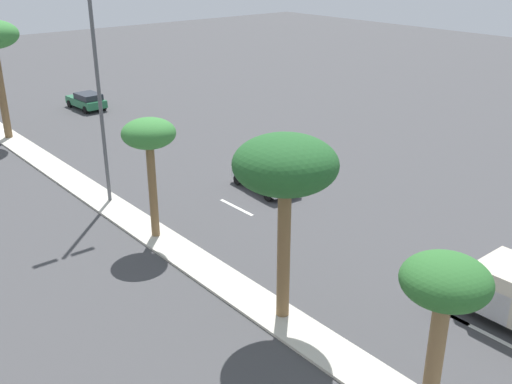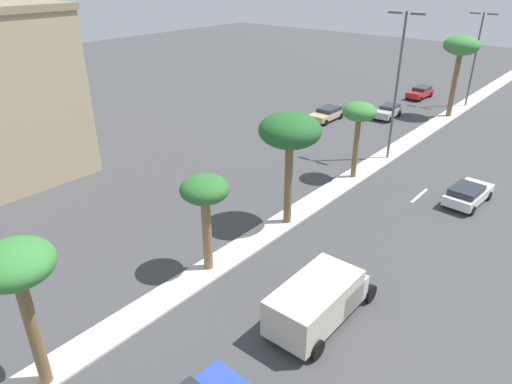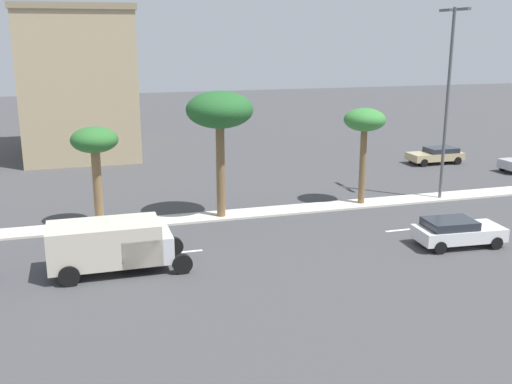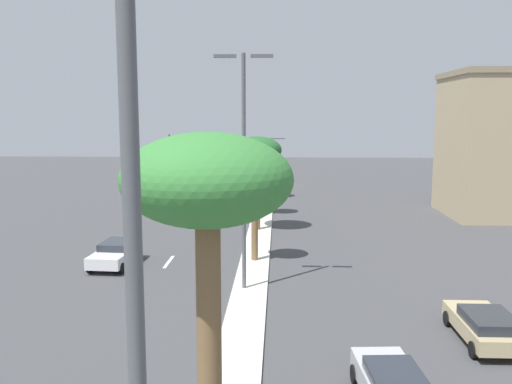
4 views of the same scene
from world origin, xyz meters
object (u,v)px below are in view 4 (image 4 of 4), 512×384
(palm_tree_inboard, at_px, (262,148))
(sedan_blue_left, at_px, (203,194))
(traffic_signal_gantry, at_px, (200,152))
(directional_road_sign, at_px, (154,173))
(palm_tree_outboard, at_px, (257,152))
(palm_tree_leading, at_px, (255,179))
(sedan_tan_outboard, at_px, (485,325))
(palm_tree_trailing, at_px, (207,193))
(box_truck, at_px, (187,201))
(street_lamp_right, at_px, (137,373))
(sedan_white_leading, at_px, (116,253))
(sedan_silver_far, at_px, (392,384))
(palm_tree_front, at_px, (264,164))
(street_lamp_leading, at_px, (244,156))

(palm_tree_inboard, height_order, sedan_blue_left, palm_tree_inboard)
(traffic_signal_gantry, distance_m, directional_road_sign, 9.31)
(palm_tree_outboard, distance_m, palm_tree_leading, 9.11)
(sedan_tan_outboard, bearing_deg, palm_tree_trailing, 44.83)
(palm_tree_outboard, xyz_separation_m, palm_tree_trailing, (-0.16, 30.26, 1.18))
(palm_tree_leading, distance_m, sedan_blue_left, 24.43)
(directional_road_sign, relative_size, box_truck, 0.52)
(sedan_tan_outboard, bearing_deg, palm_tree_inboard, -74.86)
(sedan_tan_outboard, bearing_deg, directional_road_sign, -61.36)
(box_truck, bearing_deg, traffic_signal_gantry, -84.69)
(palm_tree_outboard, relative_size, street_lamp_right, 0.70)
(sedan_white_leading, bearing_deg, palm_tree_inboard, -106.41)
(directional_road_sign, distance_m, street_lamp_right, 58.37)
(traffic_signal_gantry, distance_m, palm_tree_trailing, 59.96)
(palm_tree_leading, relative_size, sedan_white_leading, 1.32)
(palm_tree_outboard, bearing_deg, sedan_tan_outboard, 115.51)
(sedan_silver_far, bearing_deg, traffic_signal_gantry, -75.81)
(palm_tree_front, xyz_separation_m, sedan_tan_outboard, (-9.53, 27.47, -3.88))
(palm_tree_inboard, distance_m, palm_tree_leading, 25.49)
(palm_tree_outboard, bearing_deg, box_truck, -44.52)
(palm_tree_trailing, relative_size, sedan_tan_outboard, 1.89)
(palm_tree_inboard, xyz_separation_m, palm_tree_leading, (-0.40, 25.49, -0.36))
(directional_road_sign, bearing_deg, palm_tree_inboard, 160.65)
(palm_tree_trailing, bearing_deg, traffic_signal_gantry, -81.55)
(traffic_signal_gantry, relative_size, street_lamp_right, 1.49)
(sedan_silver_far, xyz_separation_m, sedan_tan_outboard, (-4.67, -4.99, -0.03))
(palm_tree_outboard, distance_m, sedan_white_leading, 14.09)
(traffic_signal_gantry, relative_size, palm_tree_trailing, 1.81)
(sedan_white_leading, bearing_deg, traffic_signal_gantry, -89.13)
(directional_road_sign, distance_m, palm_tree_leading, 32.77)
(sedan_silver_far, bearing_deg, palm_tree_outboard, -78.59)
(sedan_white_leading, bearing_deg, box_truck, -95.15)
(palm_tree_inboard, bearing_deg, directional_road_sign, -19.35)
(traffic_signal_gantry, xyz_separation_m, sedan_blue_left, (-2.48, 14.84, -3.43))
(traffic_signal_gantry, bearing_deg, palm_tree_inboard, 124.00)
(palm_tree_leading, bearing_deg, directional_road_sign, -66.45)
(street_lamp_leading, distance_m, sedan_tan_outboard, 13.20)
(traffic_signal_gantry, bearing_deg, street_lamp_right, 97.68)
(traffic_signal_gantry, distance_m, sedan_tan_outboard, 53.05)
(directional_road_sign, height_order, street_lamp_right, street_lamp_right)
(directional_road_sign, height_order, palm_tree_front, palm_tree_front)
(palm_tree_leading, relative_size, box_truck, 0.97)
(box_truck, bearing_deg, palm_tree_inboard, -122.43)
(palm_tree_outboard, height_order, sedan_blue_left, palm_tree_outboard)
(traffic_signal_gantry, relative_size, palm_tree_front, 2.81)
(palm_tree_outboard, bearing_deg, palm_tree_leading, 91.38)
(traffic_signal_gantry, xyz_separation_m, box_truck, (-2.10, 22.54, -2.91))
(palm_tree_trailing, bearing_deg, sedan_white_leading, -67.71)
(palm_tree_outboard, bearing_deg, palm_tree_trailing, 90.31)
(sedan_tan_outboard, bearing_deg, street_lamp_right, 57.50)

